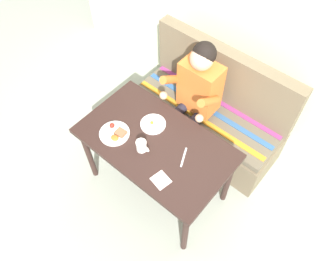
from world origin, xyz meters
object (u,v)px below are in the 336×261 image
fork (184,157)px  coffee_mug (142,146)px  plate_eggs (153,124)px  couch (209,115)px  plate_breakfast (115,133)px  table (156,148)px  person (195,93)px  napkin (161,180)px

fork → coffee_mug: bearing=-177.4°
plate_eggs → coffee_mug: 0.25m
couch → plate_breakfast: bearing=-107.5°
table → person: size_ratio=0.99×
coffee_mug → plate_eggs: bearing=111.6°
coffee_mug → fork: 0.32m
couch → coffee_mug: couch is taller
plate_breakfast → fork: plate_breakfast is taller
couch → plate_eggs: size_ratio=7.09×
table → plate_breakfast: size_ratio=5.07×
table → plate_eggs: 0.19m
plate_breakfast → napkin: bearing=-8.0°
table → plate_eggs: plate_eggs is taller
plate_eggs → fork: plate_eggs is taller
couch → person: person is taller
couch → person: 0.45m
person → plate_eggs: bearing=-96.1°
plate_breakfast → fork: size_ratio=1.39×
person → plate_breakfast: (-0.22, -0.74, 0.00)m
plate_eggs → person: bearing=83.9°
table → person: (-0.07, 0.59, 0.09)m
plate_breakfast → napkin: (0.53, -0.08, -0.01)m
coffee_mug → napkin: bearing=-20.8°
person → napkin: person is taller
couch → napkin: (0.25, -0.99, 0.40)m
couch → table: bearing=-90.0°
plate_eggs → fork: bearing=-12.2°
plate_breakfast → coffee_mug: (0.26, 0.03, 0.04)m
napkin → fork: napkin is taller
plate_eggs → coffee_mug: (0.09, -0.23, 0.04)m
couch → plate_breakfast: (-0.29, -0.91, 0.41)m
napkin → fork: (0.01, 0.25, -0.00)m
couch → fork: 0.87m
table → plate_eggs: size_ratio=5.91×
table → napkin: size_ratio=9.91×
person → coffee_mug: size_ratio=10.27×
plate_eggs → table: bearing=-42.4°
table → fork: fork is taller
couch → coffee_mug: bearing=-92.1°
coffee_mug → fork: bearing=27.3°
fork → table: bearing=162.3°
plate_breakfast → coffee_mug: bearing=6.8°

